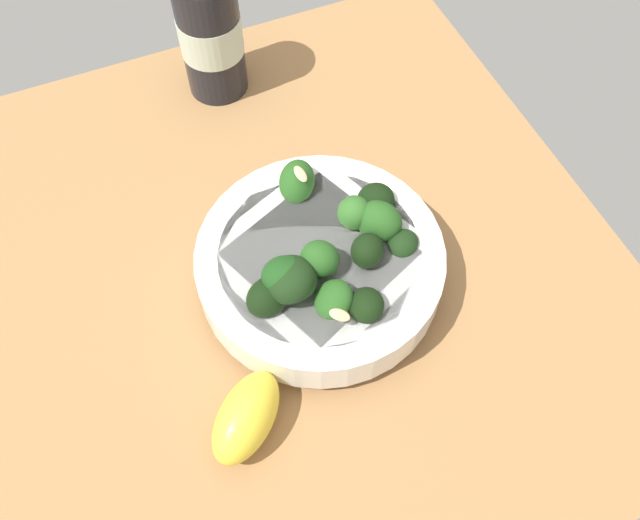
% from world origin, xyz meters
% --- Properties ---
extents(ground_plane, '(0.65, 0.65, 0.04)m').
position_xyz_m(ground_plane, '(0.00, 0.00, -0.02)').
color(ground_plane, '#996D42').
extents(bowl_of_broccoli, '(0.22, 0.22, 0.10)m').
position_xyz_m(bowl_of_broccoli, '(0.04, -0.04, 0.04)').
color(bowl_of_broccoli, white).
rests_on(bowl_of_broccoli, ground_plane).
extents(lemon_wedge, '(0.09, 0.09, 0.05)m').
position_xyz_m(lemon_wedge, '(-0.07, -0.14, 0.03)').
color(lemon_wedge, yellow).
rests_on(lemon_wedge, ground_plane).
extents(bottle_tall, '(0.07, 0.07, 0.16)m').
position_xyz_m(bottle_tall, '(0.03, 0.25, 0.07)').
color(bottle_tall, black).
rests_on(bottle_tall, ground_plane).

